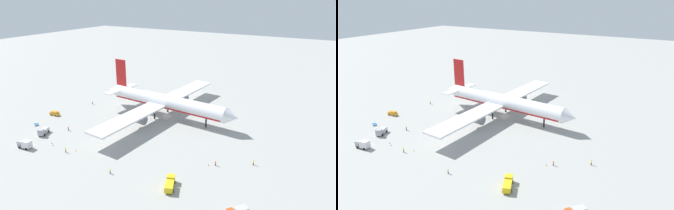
% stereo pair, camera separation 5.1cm
% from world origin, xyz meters
% --- Properties ---
extents(ground_plane, '(600.00, 600.00, 0.00)m').
position_xyz_m(ground_plane, '(0.00, 0.00, 0.00)').
color(ground_plane, '#9E9E99').
extents(airliner, '(69.12, 82.09, 23.13)m').
position_xyz_m(airliner, '(-1.28, 0.04, 6.95)').
color(airliner, white).
rests_on(airliner, ground).
extents(service_truck_0, '(5.42, 3.11, 3.03)m').
position_xyz_m(service_truck_0, '(-29.25, -51.19, 1.63)').
color(service_truck_0, '#999EA5').
rests_on(service_truck_0, ground).
extents(service_truck_2, '(4.20, 5.93, 2.82)m').
position_xyz_m(service_truck_2, '(-33.07, -40.26, 1.37)').
color(service_truck_2, '#999EA5').
rests_on(service_truck_2, ground).
extents(service_truck_3, '(4.83, 7.35, 2.42)m').
position_xyz_m(service_truck_3, '(27.79, -45.49, 1.33)').
color(service_truck_3, yellow).
rests_on(service_truck_3, ground).
extents(service_van, '(4.73, 2.29, 1.97)m').
position_xyz_m(service_van, '(-45.22, -24.32, 1.03)').
color(service_van, orange).
rests_on(service_van, ground).
extents(baggage_cart_0, '(3.29, 2.56, 0.40)m').
position_xyz_m(baggage_cart_0, '(-43.27, -35.74, 0.27)').
color(baggage_cart_0, '#26598C').
rests_on(baggage_cart_0, ground).
extents(ground_worker_0, '(0.53, 0.53, 1.78)m').
position_xyz_m(ground_worker_0, '(-27.23, -32.79, 0.91)').
color(ground_worker_0, black).
rests_on(ground_worker_0, ground).
extents(ground_worker_1, '(0.56, 0.56, 1.72)m').
position_xyz_m(ground_worker_1, '(45.35, -21.28, 0.88)').
color(ground_worker_1, black).
rests_on(ground_worker_1, ground).
extents(ground_worker_2, '(0.57, 0.57, 1.79)m').
position_xyz_m(ground_worker_2, '(-40.94, -4.45, 0.92)').
color(ground_worker_2, black).
rests_on(ground_worker_2, ground).
extents(ground_worker_3, '(0.52, 0.52, 1.65)m').
position_xyz_m(ground_worker_3, '(8.19, -48.59, 0.83)').
color(ground_worker_3, navy).
rests_on(ground_worker_3, ground).
extents(ground_worker_4, '(0.44, 0.44, 1.78)m').
position_xyz_m(ground_worker_4, '(-14.09, -46.14, 0.91)').
color(ground_worker_4, navy).
rests_on(ground_worker_4, ground).
extents(ground_worker_5, '(0.50, 0.50, 1.66)m').
position_xyz_m(ground_worker_5, '(34.72, -27.74, 0.84)').
color(ground_worker_5, navy).
rests_on(ground_worker_5, ground).
extents(traffic_cone_0, '(0.36, 0.36, 0.55)m').
position_xyz_m(traffic_cone_0, '(-11.66, -43.72, 0.28)').
color(traffic_cone_0, orange).
rests_on(traffic_cone_0, ground).
extents(traffic_cone_1, '(0.36, 0.36, 0.55)m').
position_xyz_m(traffic_cone_1, '(-28.52, 44.75, 0.28)').
color(traffic_cone_1, orange).
rests_on(traffic_cone_1, ground).
extents(traffic_cone_2, '(0.36, 0.36, 0.55)m').
position_xyz_m(traffic_cone_2, '(32.81, -28.95, 0.28)').
color(traffic_cone_2, orange).
rests_on(traffic_cone_2, ground).
extents(traffic_cone_3, '(0.36, 0.36, 0.55)m').
position_xyz_m(traffic_cone_3, '(-23.92, -44.00, 0.28)').
color(traffic_cone_3, orange).
rests_on(traffic_cone_3, ground).
extents(traffic_cone_4, '(0.36, 0.36, 0.55)m').
position_xyz_m(traffic_cone_4, '(-22.08, -44.98, 0.28)').
color(traffic_cone_4, orange).
rests_on(traffic_cone_4, ground).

